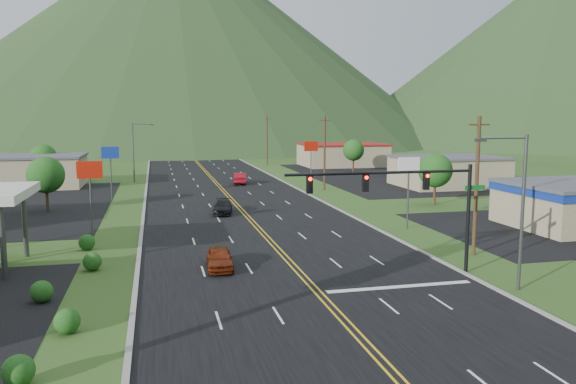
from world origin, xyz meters
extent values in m
cylinder|color=black|center=(10.50, 14.00, 3.50)|extent=(0.24, 0.24, 7.00)
cylinder|color=black|center=(4.50, 14.00, 6.60)|extent=(12.00, 0.18, 0.18)
cube|color=#0C591E|center=(10.90, 14.00, 5.50)|extent=(1.40, 0.06, 0.30)
cube|color=black|center=(7.50, 14.00, 6.00)|extent=(0.35, 0.28, 1.05)
sphere|color=#FF0C05|center=(7.50, 13.82, 6.35)|extent=(0.22, 0.22, 0.22)
cube|color=black|center=(3.50, 14.00, 6.00)|extent=(0.35, 0.28, 1.05)
sphere|color=#FF0C05|center=(3.50, 13.82, 6.35)|extent=(0.22, 0.22, 0.22)
cube|color=black|center=(0.00, 14.00, 6.00)|extent=(0.35, 0.28, 1.05)
sphere|color=#FF0C05|center=(0.00, 13.82, 6.35)|extent=(0.22, 0.22, 0.22)
cylinder|color=#59595E|center=(11.50, 10.00, 4.50)|extent=(0.20, 0.20, 9.00)
cylinder|color=#59595E|center=(10.06, 10.00, 8.80)|extent=(2.88, 0.12, 0.12)
cube|color=#59595E|center=(8.62, 10.00, 8.70)|extent=(0.60, 0.25, 0.18)
cylinder|color=#59595E|center=(-12.00, 70.00, 4.50)|extent=(0.20, 0.20, 9.00)
cylinder|color=#59595E|center=(-10.56, 70.00, 8.80)|extent=(2.88, 0.12, 0.12)
cube|color=#59595E|center=(-9.12, 70.00, 8.70)|extent=(0.60, 0.25, 0.18)
cylinder|color=#59595E|center=(-18.00, 19.00, 2.50)|extent=(0.36, 0.36, 5.00)
cylinder|color=#59595E|center=(-18.00, 25.00, 2.50)|extent=(0.36, 0.36, 5.00)
cube|color=tan|center=(-28.00, 68.00, 2.10)|extent=(18.00, 11.00, 4.20)
cube|color=#4C4C51|center=(-28.00, 68.00, 4.35)|extent=(18.40, 11.40, 0.30)
cube|color=tan|center=(32.00, 55.00, 2.00)|extent=(14.00, 11.00, 4.00)
cube|color=#4C4C51|center=(32.00, 55.00, 4.15)|extent=(14.40, 11.40, 0.30)
cube|color=tan|center=(28.00, 90.00, 2.10)|extent=(16.00, 12.00, 4.20)
cube|color=maroon|center=(28.00, 90.00, 4.35)|extent=(16.40, 12.40, 0.30)
cylinder|color=#59595E|center=(-14.00, 30.00, 2.50)|extent=(0.16, 0.16, 5.00)
cube|color=#A91809|center=(-14.00, 30.00, 5.70)|extent=(2.00, 0.18, 1.40)
cylinder|color=#59595E|center=(-14.00, 52.00, 2.50)|extent=(0.16, 0.16, 5.00)
cube|color=navy|center=(-14.00, 52.00, 5.70)|extent=(2.00, 0.18, 1.40)
cylinder|color=#59595E|center=(13.00, 28.00, 2.50)|extent=(0.16, 0.16, 5.00)
cube|color=white|center=(13.00, 28.00, 5.70)|extent=(2.00, 0.18, 1.40)
cylinder|color=#59595E|center=(13.00, 60.00, 2.50)|extent=(0.16, 0.16, 5.00)
cube|color=#A91809|center=(13.00, 60.00, 5.70)|extent=(2.00, 0.18, 1.40)
cylinder|color=#382314|center=(-20.00, 45.00, 1.50)|extent=(0.30, 0.30, 3.00)
sphere|color=#144818|center=(-20.00, 45.00, 3.90)|extent=(3.84, 3.84, 3.84)
cylinder|color=#382314|center=(-25.00, 72.00, 1.50)|extent=(0.30, 0.30, 3.00)
sphere|color=#144818|center=(-25.00, 72.00, 3.90)|extent=(3.84, 3.84, 3.84)
cylinder|color=#382314|center=(22.00, 40.00, 1.50)|extent=(0.30, 0.30, 3.00)
sphere|color=#144818|center=(22.00, 40.00, 3.90)|extent=(3.84, 3.84, 3.84)
cylinder|color=#382314|center=(26.00, 78.00, 1.50)|extent=(0.30, 0.30, 3.00)
sphere|color=#144818|center=(26.00, 78.00, 3.90)|extent=(3.84, 3.84, 3.84)
cylinder|color=#382314|center=(13.50, 18.00, 5.00)|extent=(0.28, 0.28, 10.00)
cube|color=#382314|center=(13.50, 18.00, 9.40)|extent=(1.60, 0.12, 0.12)
cylinder|color=#382314|center=(13.50, 55.00, 5.00)|extent=(0.28, 0.28, 10.00)
cube|color=#382314|center=(13.50, 55.00, 9.40)|extent=(1.60, 0.12, 0.12)
cylinder|color=#382314|center=(13.50, 95.00, 5.00)|extent=(0.28, 0.28, 10.00)
cube|color=#382314|center=(13.50, 95.00, 9.40)|extent=(1.60, 0.12, 0.12)
cylinder|color=#382314|center=(13.50, 135.00, 5.00)|extent=(0.28, 0.28, 10.00)
cube|color=#382314|center=(13.50, 135.00, 9.40)|extent=(1.60, 0.12, 0.12)
cone|color=#1F391A|center=(0.00, 220.00, 42.50)|extent=(220.00, 220.00, 85.00)
cone|color=#1F391A|center=(147.84, 176.19, 35.00)|extent=(180.00, 180.00, 70.00)
imported|color=#67200B|center=(-4.88, 18.38, 0.71)|extent=(1.95, 4.30, 1.43)
imported|color=black|center=(-2.21, 39.32, 0.67)|extent=(2.63, 4.86, 1.34)
imported|color=maroon|center=(3.34, 64.30, 0.82)|extent=(2.50, 5.18, 1.64)
camera|label=1|loc=(-8.78, -17.57, 10.01)|focal=35.00mm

